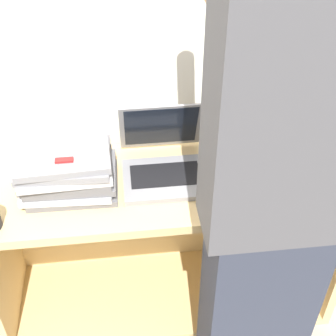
{
  "coord_description": "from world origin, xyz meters",
  "views": [
    {
      "loc": [
        -0.14,
        -1.06,
        1.83
      ],
      "look_at": [
        0.0,
        0.17,
        0.81
      ],
      "focal_mm": 50.0,
      "sensor_mm": 36.0,
      "label": 1
    }
  ],
  "objects_px": {
    "laptop_open": "(164,161)",
    "laptop_stack_right": "(258,161)",
    "laptop_stack_left": "(68,170)",
    "person": "(273,210)"
  },
  "relations": [
    {
      "from": "laptop_stack_left",
      "to": "laptop_open",
      "type": "bearing_deg",
      "value": 9.16
    },
    {
      "from": "laptop_open",
      "to": "laptop_stack_left",
      "type": "height_order",
      "value": "laptop_open"
    },
    {
      "from": "laptop_stack_right",
      "to": "person",
      "type": "bearing_deg",
      "value": -102.24
    },
    {
      "from": "laptop_stack_left",
      "to": "laptop_stack_right",
      "type": "xyz_separation_m",
      "value": [
        0.69,
        0.0,
        -0.02
      ]
    },
    {
      "from": "laptop_open",
      "to": "laptop_stack_right",
      "type": "distance_m",
      "value": 0.35
    },
    {
      "from": "laptop_stack_left",
      "to": "laptop_stack_right",
      "type": "relative_size",
      "value": 1.01
    },
    {
      "from": "laptop_open",
      "to": "laptop_stack_right",
      "type": "xyz_separation_m",
      "value": [
        0.34,
        -0.05,
        0.01
      ]
    },
    {
      "from": "laptop_open",
      "to": "person",
      "type": "bearing_deg",
      "value": -61.83
    },
    {
      "from": "laptop_open",
      "to": "person",
      "type": "distance_m",
      "value": 0.56
    },
    {
      "from": "laptop_open",
      "to": "laptop_stack_left",
      "type": "distance_m",
      "value": 0.35
    }
  ]
}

